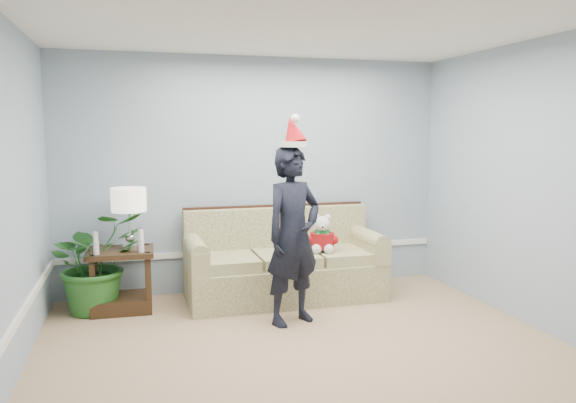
# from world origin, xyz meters

# --- Properties ---
(room_shell) EXTENTS (4.54, 5.04, 2.74)m
(room_shell) POSITION_xyz_m (0.00, 0.00, 1.35)
(room_shell) COLOR tan
(room_shell) RESTS_ON ground
(wainscot_trim) EXTENTS (4.49, 4.99, 0.06)m
(wainscot_trim) POSITION_xyz_m (-1.18, 1.18, 0.45)
(wainscot_trim) COLOR white
(wainscot_trim) RESTS_ON room_shell
(sofa) EXTENTS (2.15, 0.93, 1.00)m
(sofa) POSITION_xyz_m (0.22, 2.05, 0.36)
(sofa) COLOR #525A2B
(sofa) RESTS_ON room_shell
(side_table) EXTENTS (0.68, 0.58, 0.64)m
(side_table) POSITION_xyz_m (-1.52, 2.04, 0.25)
(side_table) COLOR #362513
(side_table) RESTS_ON room_shell
(table_lamp) EXTENTS (0.36, 0.36, 0.63)m
(table_lamp) POSITION_xyz_m (-1.42, 2.07, 1.13)
(table_lamp) COLOR silver
(table_lamp) RESTS_ON side_table
(candle_pair) EXTENTS (0.49, 0.06, 0.23)m
(candle_pair) POSITION_xyz_m (-1.53, 1.86, 0.75)
(candle_pair) COLOR silver
(candle_pair) RESTS_ON side_table
(houseplant) EXTENTS (1.21, 1.15, 1.05)m
(houseplant) POSITION_xyz_m (-1.77, 2.07, 0.52)
(houseplant) COLOR #235F22
(houseplant) RESTS_ON room_shell
(man) EXTENTS (0.74, 0.63, 1.71)m
(man) POSITION_xyz_m (0.09, 1.21, 0.86)
(man) COLOR black
(man) RESTS_ON room_shell
(santa_hat) EXTENTS (0.37, 0.39, 0.31)m
(santa_hat) POSITION_xyz_m (0.09, 1.22, 1.84)
(santa_hat) COLOR silver
(santa_hat) RESTS_ON man
(teddy_bear) EXTENTS (0.32, 0.33, 0.43)m
(teddy_bear) POSITION_xyz_m (0.62, 1.89, 0.68)
(teddy_bear) COLOR silver
(teddy_bear) RESTS_ON sofa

